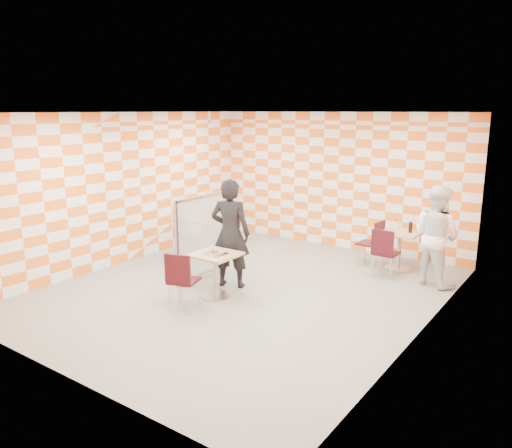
# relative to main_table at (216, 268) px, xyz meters

# --- Properties ---
(room_shell) EXTENTS (7.00, 7.00, 7.00)m
(room_shell) POSITION_rel_main_table_xyz_m (0.20, 1.07, 0.99)
(room_shell) COLOR gray
(room_shell) RESTS_ON ground
(main_table) EXTENTS (0.70, 0.70, 0.75)m
(main_table) POSITION_rel_main_table_xyz_m (0.00, 0.00, 0.00)
(main_table) COLOR tan
(main_table) RESTS_ON ground
(second_table) EXTENTS (0.70, 0.70, 0.75)m
(second_table) POSITION_rel_main_table_xyz_m (1.96, 3.19, 0.00)
(second_table) COLOR tan
(second_table) RESTS_ON ground
(empty_table) EXTENTS (0.70, 0.70, 0.75)m
(empty_table) POSITION_rel_main_table_xyz_m (-1.84, 1.90, 0.00)
(empty_table) COLOR tan
(empty_table) RESTS_ON ground
(chair_main_front) EXTENTS (0.53, 0.54, 0.92)m
(chair_main_front) POSITION_rel_main_table_xyz_m (-0.07, -0.74, 0.04)
(chair_main_front) COLOR #370B12
(chair_main_front) RESTS_ON ground
(chair_second_front) EXTENTS (0.43, 0.44, 0.92)m
(chair_second_front) POSITION_rel_main_table_xyz_m (1.90, 2.54, 0.04)
(chair_second_front) COLOR #370B12
(chair_second_front) RESTS_ON ground
(chair_second_side) EXTENTS (0.45, 0.45, 0.92)m
(chair_second_side) POSITION_rel_main_table_xyz_m (1.48, 3.10, 0.04)
(chair_second_side) COLOR #370B12
(chair_second_side) RESTS_ON ground
(chair_empty_near) EXTENTS (0.53, 0.53, 0.92)m
(chair_empty_near) POSITION_rel_main_table_xyz_m (-1.93, 1.30, 0.04)
(chair_empty_near) COLOR #370B12
(chair_empty_near) RESTS_ON ground
(chair_empty_far) EXTENTS (0.44, 0.45, 0.92)m
(chair_empty_far) POSITION_rel_main_table_xyz_m (-1.74, 2.58, 0.04)
(chair_empty_far) COLOR #370B12
(chair_empty_far) RESTS_ON ground
(partition) EXTENTS (0.08, 1.38, 1.55)m
(partition) POSITION_rel_main_table_xyz_m (-0.83, 0.61, 0.28)
(partition) COLOR white
(partition) RESTS_ON ground
(man_dark) EXTENTS (0.81, 0.66, 1.91)m
(man_dark) POSITION_rel_main_table_xyz_m (-0.13, 0.57, 0.44)
(man_dark) COLOR black
(man_dark) RESTS_ON ground
(man_white) EXTENTS (1.05, 0.94, 1.78)m
(man_white) POSITION_rel_main_table_xyz_m (2.75, 2.73, 0.38)
(man_white) COLOR white
(man_white) RESTS_ON ground
(pizza_on_foil) EXTENTS (0.40, 0.40, 0.04)m
(pizza_on_foil) POSITION_rel_main_table_xyz_m (-0.00, -0.02, 0.26)
(pizza_on_foil) COLOR silver
(pizza_on_foil) RESTS_ON main_table
(sport_bottle) EXTENTS (0.06, 0.06, 0.20)m
(sport_bottle) POSITION_rel_main_table_xyz_m (1.82, 3.35, 0.33)
(sport_bottle) COLOR white
(sport_bottle) RESTS_ON second_table
(soda_bottle) EXTENTS (0.07, 0.07, 0.23)m
(soda_bottle) POSITION_rel_main_table_xyz_m (2.13, 3.25, 0.34)
(soda_bottle) COLOR black
(soda_bottle) RESTS_ON second_table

